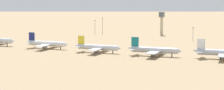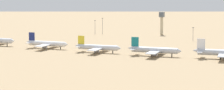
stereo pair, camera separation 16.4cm
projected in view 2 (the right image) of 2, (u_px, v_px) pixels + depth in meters
The scene contains 9 objects.
ground at pixel (100, 51), 374.34m from camera, with size 4000.00×4000.00×0.00m, color #9E8460.
parked_jet_navy_1 at pixel (47, 44), 391.04m from camera, with size 40.63×34.09×13.44m.
parked_jet_yellow_2 at pixel (97, 47), 366.83m from camera, with size 39.93×33.58×13.19m.
parked_jet_teal_3 at pixel (154, 50), 348.65m from camera, with size 42.48×35.74×14.03m.
parked_jet_white_4 at pixel (222, 53), 333.73m from camera, with size 43.91×37.14×14.50m.
control_tower at pixel (162, 21), 506.84m from camera, with size 5.20×5.20×24.95m.
light_pole_west at pixel (102, 25), 515.51m from camera, with size 1.80×0.50×17.84m.
light_pole_mid at pixel (193, 33), 447.40m from camera, with size 1.80×0.50×13.22m.
light_pole_east at pixel (95, 26), 512.53m from camera, with size 1.80×0.50×15.44m.
Camera 2 is at (155.17, -336.91, 51.64)m, focal length 73.75 mm.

